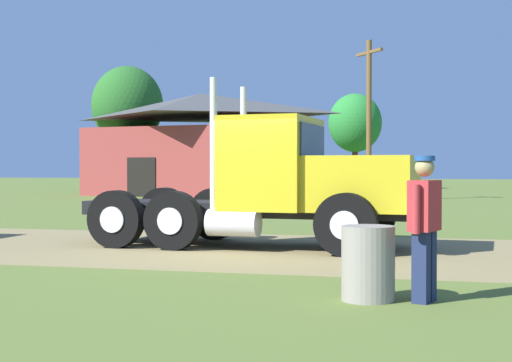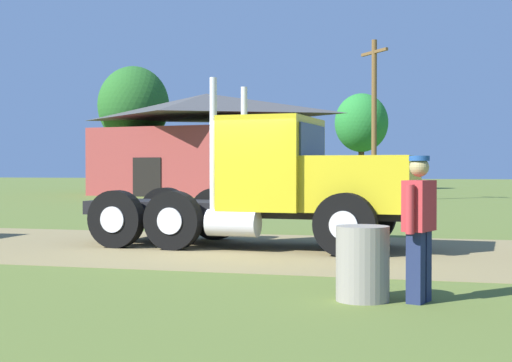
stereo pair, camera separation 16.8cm
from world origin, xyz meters
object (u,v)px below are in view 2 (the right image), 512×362
at_px(visitor_standing_near, 419,222).
at_px(utility_pole_near, 374,115).
at_px(shed_building, 206,146).
at_px(steel_barrel, 363,263).
at_px(truck_foreground_white, 283,185).

distance_m(visitor_standing_near, utility_pole_near, 27.98).
bearing_deg(shed_building, steel_barrel, -68.18).
relative_size(truck_foreground_white, utility_pole_near, 0.89).
height_order(visitor_standing_near, utility_pole_near, utility_pole_near).
bearing_deg(visitor_standing_near, utility_pole_near, 97.02).
height_order(steel_barrel, shed_building, shed_building).
bearing_deg(visitor_standing_near, truck_foreground_white, 117.85).
xyz_separation_m(steel_barrel, shed_building, (-13.32, 33.27, 2.49)).
relative_size(shed_building, utility_pole_near, 1.70).
relative_size(truck_foreground_white, steel_barrel, 7.80).
distance_m(truck_foreground_white, visitor_standing_near, 6.20).
height_order(steel_barrel, utility_pole_near, utility_pole_near).
height_order(truck_foreground_white, shed_building, shed_building).
xyz_separation_m(truck_foreground_white, shed_building, (-11.08, 27.73, 1.69)).
bearing_deg(truck_foreground_white, utility_pole_near, 91.31).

